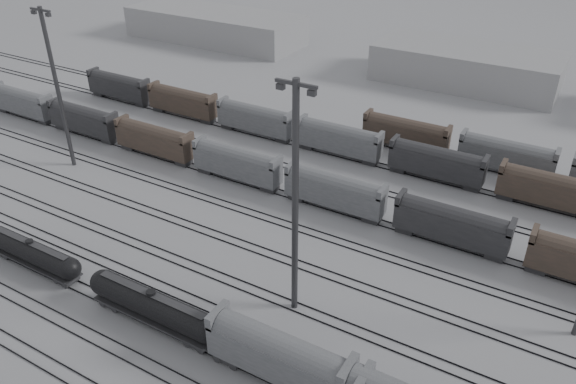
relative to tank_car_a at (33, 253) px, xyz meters
The scene contains 12 objects.
ground 18.45m from the tank_car_a, ahead, with size 900.00×900.00×0.00m, color #B4B4B9.
tracks 24.72m from the tank_car_a, 42.07° to the left, with size 220.00×71.50×0.16m.
tank_car_a is the anchor object (origin of this frame).
tank_car_b 19.62m from the tank_car_a, ahead, with size 17.73×2.96×4.38m.
hopper_car_a 36.36m from the tank_car_a, ahead, with size 16.49×3.28×5.90m.
light_mast_b 30.00m from the tank_car_a, 128.99° to the left, with size 4.14×0.66×25.85m.
light_mast_c 35.26m from the tank_car_a, 17.64° to the left, with size 4.35×0.70×27.21m.
bg_string_near 40.64m from the tank_car_a, 49.71° to the left, with size 151.00×3.00×5.60m.
bg_string_mid 59.38m from the tank_car_a, 52.34° to the left, with size 151.00×3.00×5.60m.
bg_string_far 76.92m from the tank_car_a, 45.64° to the left, with size 66.00×3.00×5.60m.
warehouse_left 102.86m from the tank_car_a, 113.93° to the left, with size 50.00×18.00×8.00m, color #A7A7AA.
warehouse_mid 98.18m from the tank_car_a, 73.26° to the left, with size 40.00×18.00×8.00m, color #A7A7AA.
Camera 1 is at (36.98, -31.23, 44.18)m, focal length 35.00 mm.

